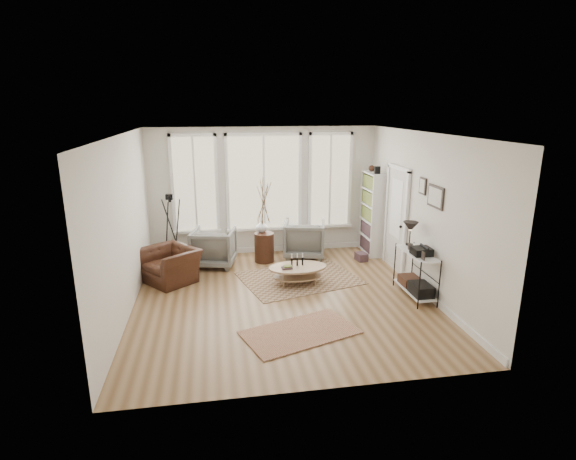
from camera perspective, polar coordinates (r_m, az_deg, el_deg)
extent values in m
plane|color=#936F4A|center=(8.18, -0.69, -8.63)|extent=(5.50, 5.50, 0.00)
plane|color=white|center=(7.48, -0.77, 12.10)|extent=(5.50, 5.50, 0.00)
cube|color=silver|center=(10.36, -3.07, 4.96)|extent=(5.20, 0.04, 2.90)
cube|color=silver|center=(5.13, 4.02, -6.22)|extent=(5.20, 0.04, 2.90)
cube|color=silver|center=(7.75, -20.08, 0.41)|extent=(0.04, 5.50, 2.90)
cube|color=silver|center=(8.48, 16.91, 1.93)|extent=(0.04, 5.50, 2.90)
cube|color=white|center=(10.70, -2.96, -2.39)|extent=(5.10, 0.04, 0.12)
cube|color=white|center=(8.89, 16.12, -6.81)|extent=(0.03, 5.40, 0.12)
cube|color=#C9B986|center=(10.31, -3.07, 6.03)|extent=(1.60, 0.03, 2.10)
cube|color=#C9B986|center=(10.26, -11.75, 5.68)|extent=(0.90, 0.03, 2.10)
cube|color=#C9B986|center=(10.59, 5.33, 6.24)|extent=(0.90, 0.03, 2.10)
cube|color=white|center=(10.29, -3.06, 6.01)|extent=(1.74, 0.06, 2.24)
cube|color=white|center=(10.24, -11.75, 5.66)|extent=(1.04, 0.06, 2.24)
cube|color=white|center=(10.58, 5.36, 6.22)|extent=(1.04, 0.06, 2.24)
cube|color=white|center=(10.50, -2.96, 0.17)|extent=(4.10, 0.12, 0.06)
cube|color=silver|center=(9.58, 13.60, 1.21)|extent=(0.04, 0.88, 2.10)
cube|color=white|center=(9.51, 13.58, 2.66)|extent=(0.01, 0.55, 1.20)
cube|color=white|center=(9.14, 14.69, 0.45)|extent=(0.06, 0.08, 2.18)
cube|color=white|center=(10.01, 12.44, 1.89)|extent=(0.06, 0.08, 2.18)
cube|color=white|center=(9.37, 13.93, 7.68)|extent=(0.06, 1.06, 0.08)
sphere|color=black|center=(9.28, 14.10, 0.40)|extent=(0.06, 0.06, 0.06)
cube|color=white|center=(10.15, 11.36, 1.55)|extent=(0.30, 0.03, 1.90)
cube|color=white|center=(10.89, 9.85, 2.58)|extent=(0.30, 0.03, 1.90)
cube|color=white|center=(10.57, 11.35, 2.11)|extent=(0.02, 0.85, 1.90)
cube|color=white|center=(10.52, 10.58, 2.09)|extent=(0.30, 0.81, 1.90)
cube|color=brown|center=(10.52, 10.58, 2.09)|extent=(0.24, 0.75, 1.76)
cube|color=black|center=(10.15, 11.25, 7.49)|extent=(0.12, 0.10, 0.16)
sphere|color=#3B1D12|center=(10.47, 10.58, 7.71)|extent=(0.14, 0.14, 0.14)
cube|color=white|center=(8.54, 15.76, -7.30)|extent=(0.37, 1.07, 0.03)
cube|color=white|center=(8.30, 16.11, -2.84)|extent=(0.37, 1.07, 0.02)
cylinder|color=black|center=(7.91, 16.34, -6.82)|extent=(0.02, 0.02, 0.85)
cylinder|color=black|center=(8.07, 18.66, -6.57)|extent=(0.02, 0.02, 0.85)
cylinder|color=black|center=(8.81, 13.39, -4.30)|extent=(0.02, 0.02, 0.85)
cylinder|color=black|center=(8.95, 15.52, -4.12)|extent=(0.02, 0.02, 0.85)
cylinder|color=black|center=(8.58, 15.15, -1.77)|extent=(0.14, 0.14, 0.02)
cylinder|color=black|center=(8.54, 15.21, -0.88)|extent=(0.02, 0.02, 0.30)
cone|color=black|center=(8.49, 15.31, 0.42)|extent=(0.28, 0.28, 0.18)
cube|color=black|center=(8.14, 16.60, -2.59)|extent=(0.32, 0.30, 0.13)
cube|color=black|center=(8.29, 16.54, -7.25)|extent=(0.32, 0.45, 0.20)
cube|color=#3B1D12|center=(8.69, 15.19, -6.22)|extent=(0.32, 0.40, 0.16)
cube|color=black|center=(7.87, 16.79, -3.17)|extent=(0.02, 0.10, 0.14)
cube|color=black|center=(8.33, 15.18, -2.07)|extent=(0.02, 0.10, 0.12)
cube|color=black|center=(8.05, 18.24, 4.02)|extent=(0.03, 0.52, 0.38)
cube|color=white|center=(8.04, 18.15, 4.02)|extent=(0.01, 0.44, 0.30)
cube|color=black|center=(8.47, 16.76, 5.37)|extent=(0.03, 0.24, 0.30)
cube|color=white|center=(8.46, 16.66, 5.37)|extent=(0.01, 0.18, 0.24)
cube|color=brown|center=(9.05, 1.41, -6.14)|extent=(2.55, 2.17, 0.01)
cube|color=brown|center=(7.02, 1.56, -12.83)|extent=(1.92, 1.46, 0.01)
ellipsoid|color=tan|center=(8.75, 1.22, -5.85)|extent=(0.99, 0.65, 0.03)
ellipsoid|color=tan|center=(8.68, 1.23, -4.75)|extent=(1.15, 0.76, 0.04)
cylinder|color=tan|center=(8.53, -0.62, -6.40)|extent=(0.03, 0.03, 0.32)
cylinder|color=tan|center=(8.64, 3.49, -6.14)|extent=(0.03, 0.03, 0.32)
cylinder|color=tan|center=(8.86, -0.98, -5.55)|extent=(0.03, 0.03, 0.32)
cylinder|color=tan|center=(8.97, 2.98, -5.31)|extent=(0.03, 0.03, 0.32)
cylinder|color=black|center=(8.67, 0.48, -4.08)|extent=(0.03, 0.03, 0.16)
cylinder|color=black|center=(8.69, 1.18, -4.04)|extent=(0.03, 0.03, 0.16)
cylinder|color=black|center=(8.71, 1.87, -4.00)|extent=(0.03, 0.03, 0.16)
cube|color=#2E552E|center=(8.56, -0.08, -4.74)|extent=(0.20, 0.14, 0.05)
imported|color=slate|center=(9.79, -9.40, -2.16)|extent=(1.04, 1.06, 0.82)
imported|color=slate|center=(10.21, 2.11, -1.14)|extent=(1.10, 1.12, 0.84)
cylinder|color=#3B1D12|center=(9.94, -3.04, -2.20)|extent=(0.43, 0.43, 0.65)
imported|color=silver|center=(9.92, -3.35, 0.50)|extent=(0.29, 0.29, 0.26)
imported|color=#3B1D12|center=(9.12, -14.74, -4.31)|extent=(1.35, 1.33, 0.66)
cylinder|color=black|center=(9.73, -14.78, 3.65)|extent=(0.07, 0.07, 0.07)
cube|color=black|center=(9.72, -14.81, 4.09)|extent=(0.17, 0.13, 0.11)
cylinder|color=black|center=(9.63, -14.85, 3.99)|extent=(0.07, 0.09, 0.07)
cube|color=brown|center=(10.17, 9.29, -3.37)|extent=(0.26, 0.30, 0.18)
cube|color=brown|center=(10.18, 9.28, -3.44)|extent=(0.22, 0.26, 0.15)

